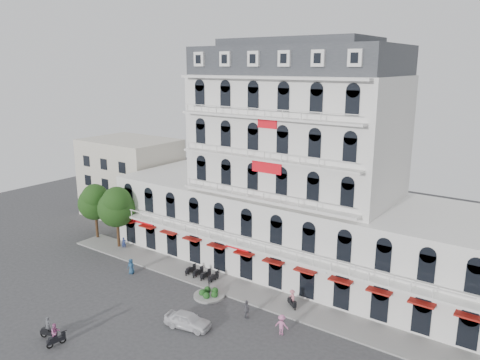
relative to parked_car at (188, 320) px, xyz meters
name	(u,v)px	position (x,y,z in m)	size (l,w,h in m)	color
ground	(192,333)	(0.89, -0.41, -0.74)	(120.00, 120.00, 0.00)	#38383A
sidewalk	(250,293)	(0.89, 8.59, -0.66)	(53.00, 4.00, 0.16)	gray
main_building	(295,183)	(0.89, 17.59, 9.22)	(45.00, 15.00, 25.80)	silver
flank_building_west	(131,178)	(-29.11, 19.59, 5.26)	(14.00, 10.00, 12.00)	beige
traffic_island	(209,294)	(-2.11, 5.59, -0.48)	(3.20, 3.20, 1.60)	gray
parked_scooter_row	(202,278)	(-5.46, 8.39, -0.74)	(4.40, 1.80, 1.10)	black
tree_west_outer	(95,201)	(-25.05, 9.57, 4.61)	(4.50, 4.48, 7.76)	#382314
tree_west_inner	(117,206)	(-20.05, 9.07, 4.95)	(4.76, 4.76, 8.25)	#382314
parked_car	(188,320)	(0.00, 0.00, 0.00)	(1.74, 4.33, 1.48)	silver
rider_west	(48,329)	(-8.64, -8.32, 0.14)	(1.63, 0.86, 2.02)	black
rider_southwest	(56,335)	(-7.12, -8.59, 0.32)	(0.75, 1.69, 2.09)	black
rider_center	(292,299)	(5.90, 8.53, 0.26)	(1.42, 1.19, 1.94)	black
pedestrian_left	(131,266)	(-12.76, 4.67, 0.15)	(0.87, 0.56, 1.77)	navy
pedestrian_mid	(247,309)	(3.41, 4.36, 0.18)	(1.08, 0.45, 1.84)	#5C5A62
pedestrian_right	(282,325)	(7.44, 3.97, 0.20)	(1.21, 0.70, 1.87)	#CC6CA0
pedestrian_far	(124,243)	(-19.11, 9.09, 0.04)	(0.57, 0.37, 1.55)	navy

